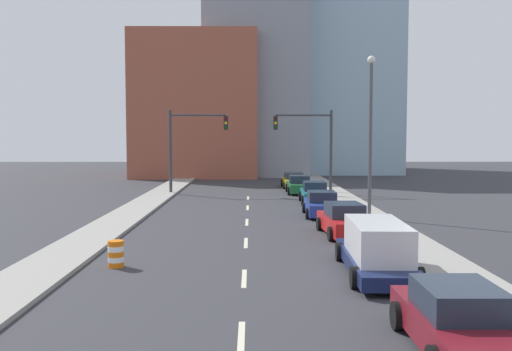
{
  "coord_description": "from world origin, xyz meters",
  "views": [
    {
      "loc": [
        0.23,
        -3.92,
        4.64
      ],
      "look_at": [
        0.54,
        31.54,
        2.2
      ],
      "focal_mm": 40.0,
      "sensor_mm": 36.0,
      "label": 1
    }
  ],
  "objects_px": {
    "street_lamp": "(370,126)",
    "sedan_maroon": "(458,321)",
    "sedan_blue": "(322,205)",
    "traffic_signal_left": "(187,140)",
    "traffic_barrel": "(116,254)",
    "traffic_signal_right": "(315,140)",
    "sedan_yellow": "(294,181)",
    "sedan_red": "(344,221)",
    "sedan_green": "(299,185)",
    "box_truck_navy": "(376,249)",
    "sedan_teal": "(314,193)"
  },
  "relations": [
    {
      "from": "traffic_signal_left",
      "to": "box_truck_navy",
      "type": "bearing_deg",
      "value": -70.85
    },
    {
      "from": "traffic_signal_left",
      "to": "traffic_signal_right",
      "type": "distance_m",
      "value": 10.32
    },
    {
      "from": "traffic_signal_right",
      "to": "sedan_maroon",
      "type": "relative_size",
      "value": 1.45
    },
    {
      "from": "traffic_barrel",
      "to": "sedan_maroon",
      "type": "height_order",
      "value": "sedan_maroon"
    },
    {
      "from": "traffic_barrel",
      "to": "sedan_red",
      "type": "height_order",
      "value": "sedan_red"
    },
    {
      "from": "traffic_signal_right",
      "to": "sedan_blue",
      "type": "relative_size",
      "value": 1.53
    },
    {
      "from": "sedan_yellow",
      "to": "sedan_teal",
      "type": "bearing_deg",
      "value": -88.33
    },
    {
      "from": "traffic_signal_right",
      "to": "sedan_yellow",
      "type": "bearing_deg",
      "value": 103.08
    },
    {
      "from": "sedan_red",
      "to": "sedan_yellow",
      "type": "relative_size",
      "value": 1.08
    },
    {
      "from": "sedan_teal",
      "to": "sedan_green",
      "type": "height_order",
      "value": "sedan_teal"
    },
    {
      "from": "sedan_teal",
      "to": "sedan_green",
      "type": "distance_m",
      "value": 6.74
    },
    {
      "from": "sedan_maroon",
      "to": "sedan_teal",
      "type": "relative_size",
      "value": 1.01
    },
    {
      "from": "traffic_signal_right",
      "to": "sedan_teal",
      "type": "bearing_deg",
      "value": -96.43
    },
    {
      "from": "traffic_signal_right",
      "to": "sedan_maroon",
      "type": "bearing_deg",
      "value": -91.18
    },
    {
      "from": "sedan_maroon",
      "to": "sedan_red",
      "type": "xyz_separation_m",
      "value": [
        -0.06,
        14.53,
        0.01
      ]
    },
    {
      "from": "sedan_red",
      "to": "sedan_green",
      "type": "distance_m",
      "value": 19.7
    },
    {
      "from": "box_truck_navy",
      "to": "sedan_teal",
      "type": "xyz_separation_m",
      "value": [
        0.21,
        20.61,
        -0.19
      ]
    },
    {
      "from": "traffic_signal_left",
      "to": "sedan_red",
      "type": "xyz_separation_m",
      "value": [
        9.56,
        -19.39,
        -3.69
      ]
    },
    {
      "from": "street_lamp",
      "to": "sedan_yellow",
      "type": "xyz_separation_m",
      "value": [
        -2.83,
        19.44,
        -4.6
      ]
    },
    {
      "from": "sedan_maroon",
      "to": "sedan_yellow",
      "type": "height_order",
      "value": "sedan_maroon"
    },
    {
      "from": "sedan_green",
      "to": "box_truck_navy",
      "type": "bearing_deg",
      "value": -89.26
    },
    {
      "from": "sedan_red",
      "to": "street_lamp",
      "type": "bearing_deg",
      "value": 63.7
    },
    {
      "from": "traffic_signal_left",
      "to": "street_lamp",
      "type": "relative_size",
      "value": 0.74
    },
    {
      "from": "traffic_signal_right",
      "to": "sedan_teal",
      "type": "relative_size",
      "value": 1.47
    },
    {
      "from": "traffic_signal_right",
      "to": "sedan_green",
      "type": "relative_size",
      "value": 1.48
    },
    {
      "from": "sedan_teal",
      "to": "traffic_barrel",
      "type": "bearing_deg",
      "value": -114.05
    },
    {
      "from": "traffic_signal_left",
      "to": "traffic_barrel",
      "type": "bearing_deg",
      "value": -89.16
    },
    {
      "from": "sedan_blue",
      "to": "sedan_red",
      "type": "bearing_deg",
      "value": -86.64
    },
    {
      "from": "traffic_barrel",
      "to": "sedan_green",
      "type": "height_order",
      "value": "sedan_green"
    },
    {
      "from": "sedan_maroon",
      "to": "box_truck_navy",
      "type": "distance_m",
      "value": 6.9
    },
    {
      "from": "street_lamp",
      "to": "sedan_maroon",
      "type": "distance_m",
      "value": 20.64
    },
    {
      "from": "street_lamp",
      "to": "sedan_maroon",
      "type": "bearing_deg",
      "value": -96.43
    },
    {
      "from": "sedan_red",
      "to": "traffic_barrel",
      "type": "bearing_deg",
      "value": -148.25
    },
    {
      "from": "traffic_barrel",
      "to": "sedan_yellow",
      "type": "bearing_deg",
      "value": 74.56
    },
    {
      "from": "traffic_signal_right",
      "to": "box_truck_navy",
      "type": "xyz_separation_m",
      "value": [
        -0.93,
        -27.03,
        -3.51
      ]
    },
    {
      "from": "street_lamp",
      "to": "sedan_teal",
      "type": "distance_m",
      "value": 9.07
    },
    {
      "from": "box_truck_navy",
      "to": "sedan_green",
      "type": "relative_size",
      "value": 1.41
    },
    {
      "from": "traffic_barrel",
      "to": "box_truck_navy",
      "type": "relative_size",
      "value": 0.15
    },
    {
      "from": "box_truck_navy",
      "to": "sedan_yellow",
      "type": "distance_m",
      "value": 32.55
    },
    {
      "from": "traffic_signal_right",
      "to": "sedan_yellow",
      "type": "distance_m",
      "value": 6.79
    },
    {
      "from": "traffic_signal_right",
      "to": "sedan_blue",
      "type": "xyz_separation_m",
      "value": [
        -1.01,
        -12.8,
        -3.73
      ]
    },
    {
      "from": "traffic_signal_left",
      "to": "sedan_green",
      "type": "height_order",
      "value": "traffic_signal_left"
    },
    {
      "from": "traffic_signal_left",
      "to": "sedan_teal",
      "type": "relative_size",
      "value": 1.47
    },
    {
      "from": "sedan_red",
      "to": "sedan_green",
      "type": "height_order",
      "value": "sedan_red"
    },
    {
      "from": "traffic_barrel",
      "to": "sedan_red",
      "type": "distance_m",
      "value": 11.22
    },
    {
      "from": "street_lamp",
      "to": "sedan_maroon",
      "type": "xyz_separation_m",
      "value": [
        -2.25,
        -20.0,
        -4.55
      ]
    },
    {
      "from": "sedan_blue",
      "to": "traffic_signal_right",
      "type": "bearing_deg",
      "value": 86.67
    },
    {
      "from": "traffic_barrel",
      "to": "sedan_teal",
      "type": "relative_size",
      "value": 0.21
    },
    {
      "from": "sedan_maroon",
      "to": "sedan_blue",
      "type": "distance_m",
      "value": 21.12
    },
    {
      "from": "sedan_red",
      "to": "sedan_maroon",
      "type": "bearing_deg",
      "value": -93.08
    }
  ]
}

